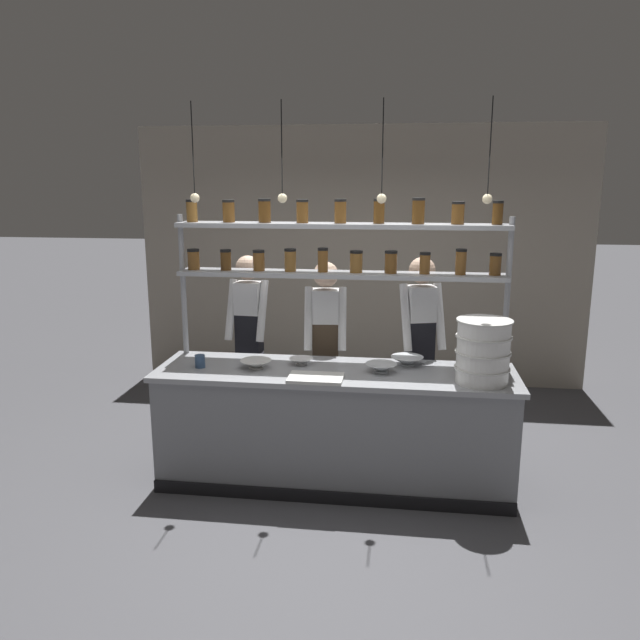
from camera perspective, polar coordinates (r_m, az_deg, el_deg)
ground_plane at (r=5.13m, az=1.32°, el=-14.46°), size 40.00×40.00×0.00m
back_wall at (r=7.26m, az=3.69°, el=5.77°), size 5.15×0.12×2.95m
prep_counter at (r=4.94m, az=1.34°, el=-9.72°), size 2.75×0.76×0.92m
spice_shelf_unit at (r=4.93m, az=1.77°, el=5.98°), size 2.64×0.28×2.21m
chef_left at (r=5.66m, az=-6.49°, el=-1.34°), size 0.38×0.31×1.70m
chef_center at (r=5.36m, az=0.52°, el=-2.22°), size 0.38×0.31×1.67m
chef_right at (r=5.31m, az=9.10°, el=-2.09°), size 0.41×0.35×1.73m
container_stack at (r=4.59m, az=14.68°, el=-2.78°), size 0.39×0.39×0.46m
cutting_board at (r=4.56m, az=-0.39°, el=-5.32°), size 0.40×0.26×0.02m
prep_bowl_near_left at (r=4.95m, az=7.95°, el=-3.74°), size 0.26×0.26×0.07m
prep_bowl_center_front at (r=4.84m, az=-5.88°, el=-4.06°), size 0.24×0.24×0.07m
prep_bowl_center_back at (r=4.75m, az=5.60°, el=-4.39°), size 0.24×0.24×0.07m
prep_bowl_near_right at (r=4.92m, az=-1.73°, el=-3.81°), size 0.19×0.19×0.05m
serving_cup_front at (r=4.93m, az=-10.92°, el=-3.72°), size 0.08×0.08×0.10m
pendant_light_row at (r=4.57m, az=1.29°, el=11.54°), size 2.19×0.07×0.72m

